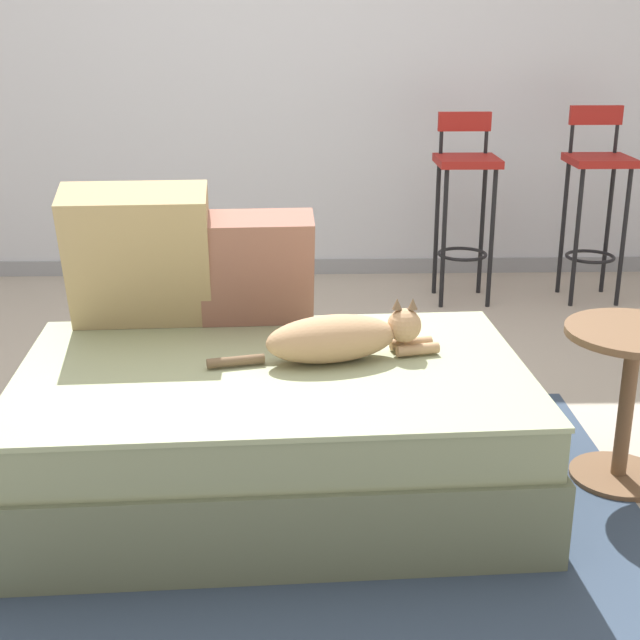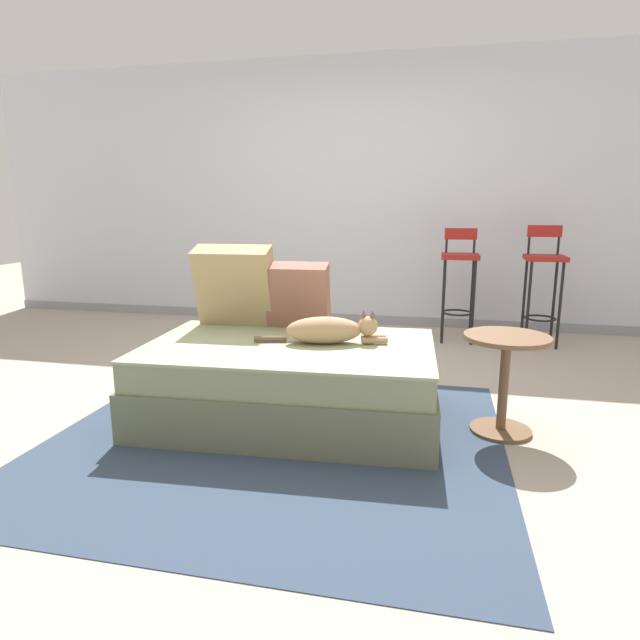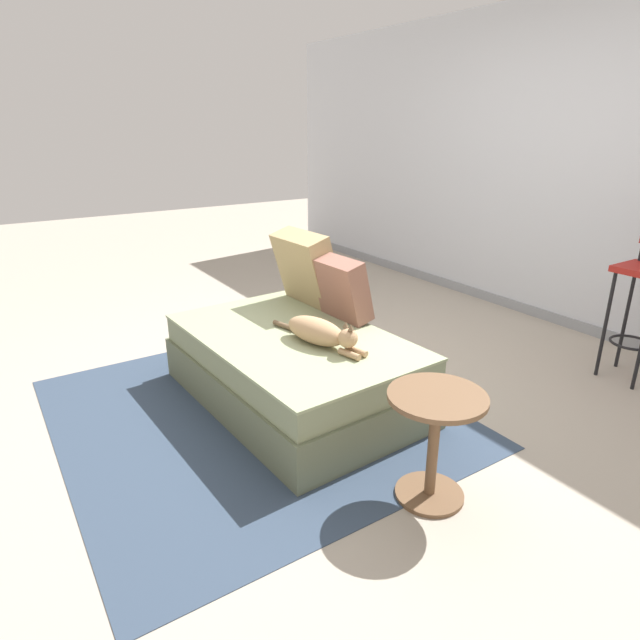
{
  "view_description": "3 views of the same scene",
  "coord_description": "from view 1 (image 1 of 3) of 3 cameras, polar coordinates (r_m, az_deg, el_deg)",
  "views": [
    {
      "loc": [
        0.07,
        -2.97,
        1.48
      ],
      "look_at": [
        0.15,
        -0.3,
        0.56
      ],
      "focal_mm": 50.0,
      "sensor_mm": 36.0,
      "label": 1
    },
    {
      "loc": [
        0.78,
        -3.17,
        1.19
      ],
      "look_at": [
        0.15,
        -0.3,
        0.56
      ],
      "focal_mm": 30.0,
      "sensor_mm": 36.0,
      "label": 2
    },
    {
      "loc": [
        2.6,
        -1.9,
        1.64
      ],
      "look_at": [
        0.15,
        -0.3,
        0.56
      ],
      "focal_mm": 30.0,
      "sensor_mm": 36.0,
      "label": 3
    }
  ],
  "objects": [
    {
      "name": "bar_stool_near_window",
      "position": [
        4.81,
        9.28,
        8.39
      ],
      "size": [
        0.32,
        0.32,
        0.99
      ],
      "color": "black",
      "rests_on": "ground"
    },
    {
      "name": "side_table",
      "position": [
        3.06,
        19.17,
        -3.85
      ],
      "size": [
        0.44,
        0.44,
        0.53
      ],
      "color": "brown",
      "rests_on": "ground"
    },
    {
      "name": "throw_pillow_corner",
      "position": [
        3.11,
        -11.52,
        4.01
      ],
      "size": [
        0.5,
        0.33,
        0.51
      ],
      "color": "tan",
      "rests_on": "couch"
    },
    {
      "name": "ground_plane",
      "position": [
        3.32,
        -2.76,
        -7.5
      ],
      "size": [
        16.0,
        16.0,
        0.0
      ],
      "primitive_type": "plane",
      "color": "#A89E8E",
      "rests_on": "ground"
    },
    {
      "name": "bar_stool_by_doorway",
      "position": [
        4.98,
        17.26,
        8.19
      ],
      "size": [
        0.32,
        0.32,
        1.03
      ],
      "color": "black",
      "rests_on": "ground"
    },
    {
      "name": "throw_pillow_middle",
      "position": [
        3.09,
        -4.06,
        3.33
      ],
      "size": [
        0.4,
        0.25,
        0.41
      ],
      "color": "#936051",
      "rests_on": "couch"
    },
    {
      "name": "wall_back_panel",
      "position": [
        5.23,
        -2.55,
        16.98
      ],
      "size": [
        8.0,
        0.1,
        2.6
      ],
      "primitive_type": "cube",
      "color": "silver",
      "rests_on": "ground"
    },
    {
      "name": "cat",
      "position": [
        2.8,
        1.34,
        -1.13
      ],
      "size": [
        0.74,
        0.26,
        0.19
      ],
      "color": "tan",
      "rests_on": "couch"
    },
    {
      "name": "couch",
      "position": [
        2.86,
        -2.97,
        -7.05
      ],
      "size": [
        1.65,
        1.1,
        0.44
      ],
      "color": "#636B50",
      "rests_on": "ground"
    },
    {
      "name": "wall_baseboard_trim",
      "position": [
        5.36,
        -2.36,
        3.44
      ],
      "size": [
        8.0,
        0.02,
        0.09
      ],
      "primitive_type": "cube",
      "color": "gray",
      "rests_on": "ground"
    },
    {
      "name": "area_rug",
      "position": [
        2.71,
        -3.02,
        -14.02
      ],
      "size": [
        2.31,
        2.12,
        0.01
      ],
      "primitive_type": "cube",
      "color": "#334256",
      "rests_on": "ground"
    }
  ]
}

